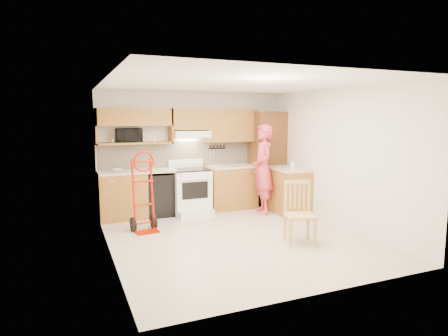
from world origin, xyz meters
TOP-DOWN VIEW (x-y plane):
  - floor at (0.00, 0.00)m, footprint 4.00×4.50m
  - ceiling at (0.00, 0.00)m, footprint 4.00×4.50m
  - wall_back at (0.00, 2.26)m, footprint 4.00×0.02m
  - wall_front at (0.00, -2.26)m, footprint 4.00×0.02m
  - wall_left at (-2.01, 0.00)m, footprint 0.02×4.50m
  - wall_right at (2.01, 0.00)m, footprint 0.02×4.50m
  - backsplash at (0.00, 2.23)m, footprint 3.92×0.03m
  - lower_cab_left at (-1.55, 1.95)m, footprint 0.90×0.60m
  - dishwasher at (-0.80, 1.95)m, footprint 0.60×0.60m
  - lower_cab_right at (0.83, 1.95)m, footprint 1.14×0.60m
  - countertop_left at (-1.25, 1.95)m, footprint 1.50×0.63m
  - countertop_right at (0.83, 1.95)m, footprint 1.14×0.63m
  - cab_return_right at (1.70, 1.15)m, footprint 0.60×1.00m
  - countertop_return at (1.70, 1.15)m, footprint 0.63×1.00m
  - pantry_tall at (1.65, 1.95)m, footprint 0.70×0.60m
  - upper_cab_left at (-1.25, 2.08)m, footprint 1.50×0.33m
  - upper_shelf_mw at (-1.25, 2.08)m, footprint 1.50×0.33m
  - upper_cab_center at (-0.12, 2.08)m, footprint 0.76×0.33m
  - upper_cab_right at (0.83, 2.08)m, footprint 1.14×0.33m
  - range_hood at (-0.12, 2.02)m, footprint 0.76×0.46m
  - knife_strip at (0.55, 2.21)m, footprint 0.40×0.05m
  - microwave at (-1.37, 2.08)m, footprint 0.50×0.34m
  - range at (-0.20, 1.77)m, footprint 0.75×0.98m
  - person at (1.19, 1.28)m, footprint 0.57×0.75m
  - hand_truck at (-1.31, 0.91)m, footprint 0.55×0.51m
  - dining_chair at (0.79, -0.68)m, footprint 0.57×0.60m
  - soap_bottle at (1.70, 0.98)m, footprint 0.11×0.11m
  - bowl at (-1.62, 1.95)m, footprint 0.22×0.22m

SIDE VIEW (x-z plane):
  - floor at x=0.00m, z-range -0.02..0.00m
  - dishwasher at x=-0.80m, z-range 0.00..0.85m
  - lower_cab_left at x=-1.55m, z-range 0.00..0.90m
  - lower_cab_right at x=0.83m, z-range 0.00..0.90m
  - cab_return_right at x=1.70m, z-range 0.00..0.90m
  - dining_chair at x=0.79m, z-range 0.00..0.98m
  - range at x=-0.20m, z-range 0.00..1.10m
  - hand_truck at x=-1.31m, z-range 0.00..1.27m
  - countertop_left at x=-1.25m, z-range 0.90..0.94m
  - countertop_right at x=0.83m, z-range 0.90..0.94m
  - countertop_return at x=1.70m, z-range 0.90..0.94m
  - person at x=1.19m, z-range 0.00..1.84m
  - bowl at x=-1.62m, z-range 0.94..0.99m
  - soap_bottle at x=1.70m, z-range 0.94..1.13m
  - pantry_tall at x=1.65m, z-range 0.00..2.10m
  - backsplash at x=0.00m, z-range 0.92..1.48m
  - knife_strip at x=0.55m, z-range 1.09..1.39m
  - wall_back at x=0.00m, z-range 0.00..2.50m
  - wall_front at x=0.00m, z-range 0.00..2.50m
  - wall_left at x=-2.01m, z-range 0.00..2.50m
  - wall_right at x=2.01m, z-range 0.00..2.50m
  - upper_shelf_mw at x=-1.25m, z-range 1.45..1.49m
  - microwave at x=-1.37m, z-range 1.49..1.76m
  - range_hood at x=-0.12m, z-range 1.56..1.70m
  - upper_cab_right at x=0.83m, z-range 1.45..2.15m
  - upper_cab_center at x=-0.12m, z-range 1.72..2.16m
  - upper_cab_left at x=-1.25m, z-range 1.81..2.15m
  - ceiling at x=0.00m, z-range 2.50..2.52m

